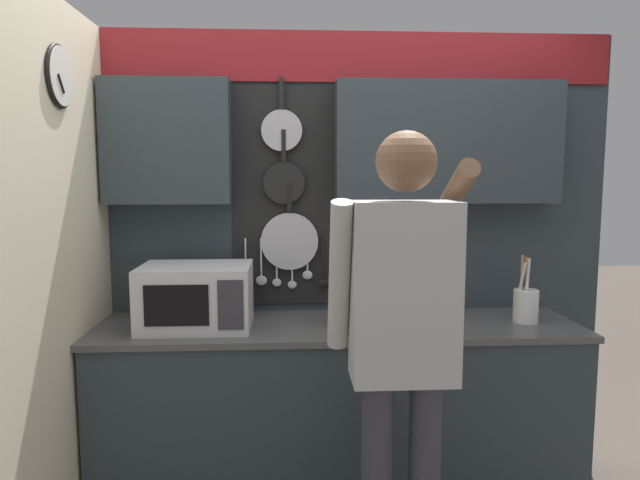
{
  "coord_description": "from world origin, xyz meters",
  "views": [
    {
      "loc": [
        -0.24,
        -2.68,
        1.63
      ],
      "look_at": [
        -0.08,
        0.19,
        1.3
      ],
      "focal_mm": 32.0,
      "sensor_mm": 36.0,
      "label": 1
    }
  ],
  "objects_px": {
    "person": "(403,327)",
    "utensil_crock": "(526,304)",
    "knife_block": "(346,306)",
    "microwave": "(196,296)"
  },
  "relations": [
    {
      "from": "microwave",
      "to": "knife_block",
      "type": "distance_m",
      "value": 0.71
    },
    {
      "from": "knife_block",
      "to": "person",
      "type": "bearing_deg",
      "value": -77.42
    },
    {
      "from": "person",
      "to": "utensil_crock",
      "type": "bearing_deg",
      "value": 41.02
    },
    {
      "from": "microwave",
      "to": "knife_block",
      "type": "xyz_separation_m",
      "value": [
        0.71,
        0.0,
        -0.05
      ]
    },
    {
      "from": "knife_block",
      "to": "person",
      "type": "height_order",
      "value": "person"
    },
    {
      "from": "knife_block",
      "to": "person",
      "type": "distance_m",
      "value": 0.66
    },
    {
      "from": "microwave",
      "to": "utensil_crock",
      "type": "xyz_separation_m",
      "value": [
        1.59,
        0.0,
        -0.06
      ]
    },
    {
      "from": "utensil_crock",
      "to": "person",
      "type": "relative_size",
      "value": 0.19
    },
    {
      "from": "knife_block",
      "to": "utensil_crock",
      "type": "distance_m",
      "value": 0.88
    },
    {
      "from": "microwave",
      "to": "person",
      "type": "bearing_deg",
      "value": -36.88
    }
  ]
}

